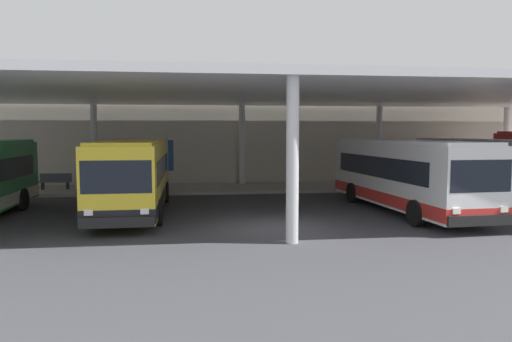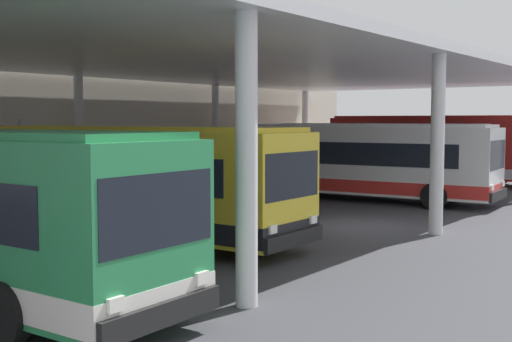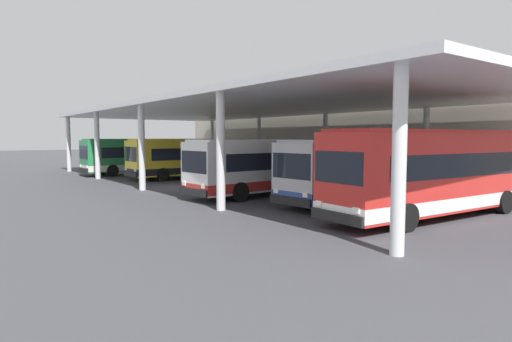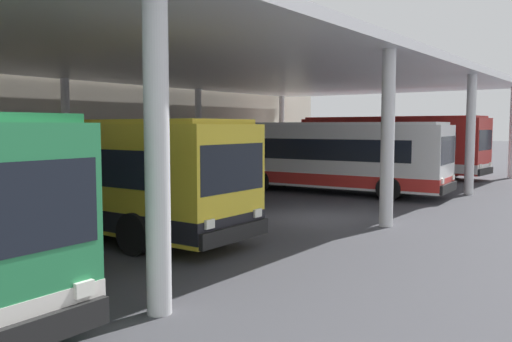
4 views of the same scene
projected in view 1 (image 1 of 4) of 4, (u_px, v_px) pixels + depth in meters
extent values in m
plane|color=#3D3D42|center=(278.00, 227.00, 17.57)|extent=(200.00, 200.00, 0.00)
cube|color=#A39E93|center=(245.00, 188.00, 29.18)|extent=(42.00, 4.50, 0.18)
cube|color=beige|center=(240.00, 127.00, 32.08)|extent=(48.00, 1.60, 7.72)
cube|color=silver|center=(259.00, 93.00, 22.57)|extent=(40.00, 17.00, 0.30)
cylinder|color=silver|center=(95.00, 147.00, 29.52)|extent=(0.40, 0.40, 5.25)
cylinder|color=silver|center=(292.00, 161.00, 14.89)|extent=(0.40, 0.40, 5.25)
cylinder|color=silver|center=(242.00, 146.00, 30.70)|extent=(0.40, 0.40, 5.25)
cylinder|color=silver|center=(379.00, 145.00, 31.88)|extent=(0.40, 0.40, 5.25)
cylinder|color=silver|center=(506.00, 145.00, 33.06)|extent=(0.40, 0.40, 5.25)
cylinder|color=black|center=(23.00, 199.00, 21.30)|extent=(0.30, 1.01, 1.00)
cube|color=yellow|center=(134.00, 174.00, 20.72)|extent=(2.67, 10.44, 2.70)
cube|color=black|center=(134.00, 197.00, 20.80)|extent=(2.69, 10.46, 0.50)
cube|color=black|center=(134.00, 167.00, 20.84)|extent=(2.68, 8.57, 0.90)
cube|color=black|center=(116.00, 177.00, 15.61)|extent=(2.30, 0.16, 1.10)
cube|color=black|center=(117.00, 222.00, 15.65)|extent=(2.45, 0.20, 0.36)
cube|color=yellow|center=(133.00, 142.00, 20.60)|extent=(2.46, 10.02, 0.12)
cube|color=yellow|center=(116.00, 152.00, 15.57)|extent=(1.75, 0.15, 0.28)
cube|color=white|center=(89.00, 212.00, 15.50)|extent=(0.28, 0.08, 0.20)
cube|color=white|center=(145.00, 211.00, 15.76)|extent=(0.28, 0.08, 0.20)
cylinder|color=black|center=(91.00, 214.00, 17.46)|extent=(0.30, 1.00, 1.00)
cylinder|color=black|center=(158.00, 213.00, 17.81)|extent=(0.30, 1.00, 1.00)
cylinder|color=black|center=(115.00, 193.00, 23.46)|extent=(0.30, 1.00, 1.00)
cylinder|color=black|center=(166.00, 192.00, 23.82)|extent=(0.30, 1.00, 1.00)
cube|color=white|center=(404.00, 173.00, 21.00)|extent=(3.15, 10.54, 2.70)
cube|color=red|center=(403.00, 196.00, 21.08)|extent=(3.17, 10.56, 0.50)
cube|color=black|center=(403.00, 166.00, 21.12)|extent=(3.08, 8.67, 0.90)
cube|color=black|center=(480.00, 176.00, 15.93)|extent=(2.30, 0.27, 1.10)
cube|color=black|center=(480.00, 221.00, 15.97)|extent=(2.46, 0.31, 0.36)
cube|color=white|center=(405.00, 142.00, 20.89)|extent=(2.93, 10.11, 0.12)
cube|color=yellow|center=(481.00, 152.00, 15.90)|extent=(1.75, 0.23, 0.28)
cube|color=white|center=(456.00, 211.00, 15.78)|extent=(0.28, 0.10, 0.20)
cube|color=white|center=(504.00, 209.00, 16.12)|extent=(0.28, 0.10, 0.20)
cylinder|color=black|center=(416.00, 213.00, 17.71)|extent=(0.34, 1.02, 1.00)
cylinder|color=black|center=(474.00, 211.00, 18.18)|extent=(0.34, 1.02, 1.00)
cylinder|color=black|center=(352.00, 193.00, 23.67)|extent=(0.34, 1.02, 1.00)
cylinder|color=black|center=(398.00, 192.00, 24.13)|extent=(0.34, 1.02, 1.00)
cube|color=#B7B7BC|center=(488.00, 169.00, 23.53)|extent=(3.07, 10.52, 2.70)
cube|color=#2D4799|center=(488.00, 189.00, 23.61)|extent=(3.09, 10.54, 0.50)
cube|color=black|center=(487.00, 163.00, 23.66)|extent=(3.00, 8.65, 0.90)
cube|color=silver|center=(490.00, 140.00, 23.42)|extent=(2.84, 10.10, 0.12)
cylinder|color=black|center=(512.00, 203.00, 20.25)|extent=(0.33, 1.01, 1.00)
cylinder|color=black|center=(434.00, 187.00, 26.21)|extent=(0.33, 1.01, 1.00)
cylinder|color=black|center=(473.00, 186.00, 26.66)|extent=(0.33, 1.01, 1.00)
cube|color=#4C515B|center=(55.00, 182.00, 27.71)|extent=(1.80, 0.44, 0.08)
cube|color=#4C515B|center=(56.00, 177.00, 27.89)|extent=(1.80, 0.06, 0.44)
cube|color=#2D2D33|center=(43.00, 186.00, 27.64)|extent=(0.10, 0.36, 0.45)
cube|color=#2D2D33|center=(68.00, 185.00, 27.82)|extent=(0.10, 0.36, 0.45)
cylinder|color=#33383D|center=(8.00, 182.00, 27.48)|extent=(0.48, 0.48, 0.90)
cylinder|color=black|center=(8.00, 174.00, 27.44)|extent=(0.52, 0.52, 0.08)
cylinder|color=#B2B2B7|center=(168.00, 162.00, 27.66)|extent=(0.12, 0.12, 3.20)
cube|color=#285199|center=(167.00, 155.00, 27.61)|extent=(0.70, 0.04, 1.80)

